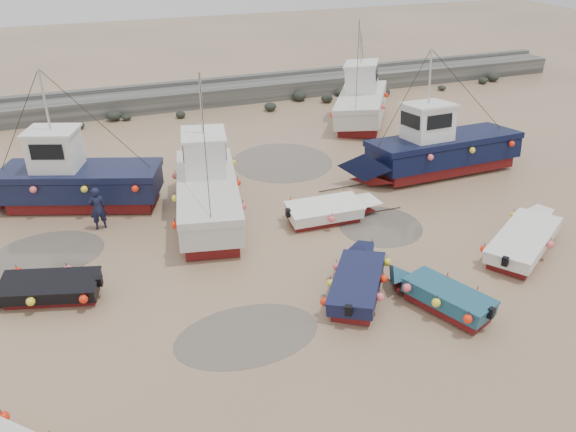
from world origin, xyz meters
name	(u,v)px	position (x,y,z in m)	size (l,w,h in m)	color
ground	(303,273)	(0.00, 0.00, 0.00)	(120.00, 120.00, 0.00)	tan
seawall	(188,97)	(0.05, 21.99, 0.63)	(60.00, 4.92, 1.50)	slate
puddle_a	(247,335)	(-2.96, -2.67, 0.00)	(4.73, 4.73, 0.01)	#5A5248
puddle_b	(381,226)	(4.45, 2.17, 0.00)	(3.58, 3.58, 0.01)	#5A5248
puddle_c	(47,254)	(-9.01, 4.73, 0.00)	(4.38, 4.38, 0.01)	#5A5248
puddle_d	(282,162)	(2.85, 10.30, 0.00)	(5.42, 5.42, 0.01)	#5A5248
dinghy_1	(360,278)	(1.48, -1.73, 0.55)	(3.94, 5.12, 1.43)	maroon
dinghy_2	(439,292)	(3.58, -3.44, 0.57)	(2.69, 4.94, 1.43)	maroon
dinghy_3	(527,237)	(9.03, -1.43, 0.53)	(6.15, 4.39, 1.43)	maroon
dinghy_4	(40,286)	(-9.10, 1.63, 0.56)	(5.46, 2.46, 1.43)	maroon
dinghy_5	(332,208)	(2.69, 3.44, 0.56)	(5.52, 2.03, 1.43)	maroon
cabin_boat_0	(67,179)	(-7.95, 8.81, 1.34)	(9.94, 4.97, 6.22)	maroon
cabin_boat_1	(207,186)	(-2.22, 5.93, 1.33)	(4.07, 10.54, 6.22)	maroon
cabin_boat_2	(435,149)	(9.64, 6.25, 1.31)	(10.98, 3.40, 6.22)	maroon
cabin_boat_3	(364,100)	(10.13, 15.07, 1.36)	(6.45, 8.86, 6.22)	maroon
person	(101,228)	(-6.86, 6.13, 0.00)	(0.69, 0.46, 1.90)	#151831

